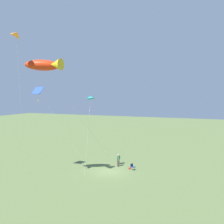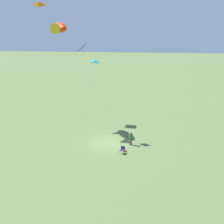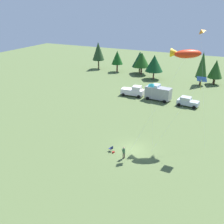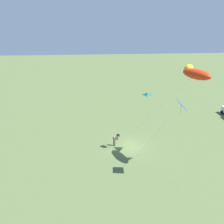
{
  "view_description": "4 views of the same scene",
  "coord_description": "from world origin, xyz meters",
  "px_view_note": "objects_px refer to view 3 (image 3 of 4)",
  "views": [
    {
      "loc": [
        -12.92,
        30.0,
        9.8
      ],
      "look_at": [
        -0.75,
        0.6,
        7.64
      ],
      "focal_mm": 42.0,
      "sensor_mm": 36.0,
      "label": 1
    },
    {
      "loc": [
        -33.74,
        -3.04,
        15.2
      ],
      "look_at": [
        0.41,
        -0.4,
        3.76
      ],
      "focal_mm": 50.0,
      "sensor_mm": 36.0,
      "label": 2
    },
    {
      "loc": [
        11.46,
        -30.5,
        19.39
      ],
      "look_at": [
        -2.08,
        -2.65,
        6.45
      ],
      "focal_mm": 42.0,
      "sensor_mm": 36.0,
      "label": 3
    },
    {
      "loc": [
        28.85,
        -4.95,
        19.61
      ],
      "look_at": [
        -1.74,
        -2.9,
        5.29
      ],
      "focal_mm": 35.0,
      "sensor_mm": 36.0,
      "label": 4
    }
  ],
  "objects_px": {
    "truck_white_pickup": "(133,91)",
    "van_motorhome_grey": "(158,93)",
    "kite_delta_orange": "(201,31)",
    "backpack_on_grass": "(113,152)",
    "kite_delta_teal": "(152,85)",
    "kite_diamond_blue": "(201,81)",
    "person_kite_flyer": "(124,152)",
    "kite_large_fish": "(185,54)",
    "folding_chair": "(111,148)",
    "car_silver_compact": "(187,102)"
  },
  "relations": [
    {
      "from": "truck_white_pickup",
      "to": "van_motorhome_grey",
      "type": "xyz_separation_m",
      "value": [
        5.78,
        -0.21,
        0.54
      ]
    },
    {
      "from": "kite_delta_orange",
      "to": "backpack_on_grass",
      "type": "bearing_deg",
      "value": -126.32
    },
    {
      "from": "kite_delta_teal",
      "to": "kite_diamond_blue",
      "type": "bearing_deg",
      "value": 22.62
    },
    {
      "from": "kite_delta_orange",
      "to": "kite_delta_teal",
      "type": "relative_size",
      "value": 1.66
    },
    {
      "from": "person_kite_flyer",
      "to": "kite_large_fish",
      "type": "relative_size",
      "value": 0.13
    },
    {
      "from": "backpack_on_grass",
      "to": "kite_diamond_blue",
      "type": "relative_size",
      "value": 0.03
    },
    {
      "from": "folding_chair",
      "to": "kite_delta_teal",
      "type": "bearing_deg",
      "value": -119.44
    },
    {
      "from": "person_kite_flyer",
      "to": "van_motorhome_grey",
      "type": "distance_m",
      "value": 24.46
    },
    {
      "from": "van_motorhome_grey",
      "to": "kite_delta_teal",
      "type": "height_order",
      "value": "kite_delta_teal"
    },
    {
      "from": "folding_chair",
      "to": "backpack_on_grass",
      "type": "bearing_deg",
      "value": 174.26
    },
    {
      "from": "person_kite_flyer",
      "to": "kite_large_fish",
      "type": "xyz_separation_m",
      "value": [
        4.96,
        9.01,
        11.94
      ]
    },
    {
      "from": "kite_delta_orange",
      "to": "kite_diamond_blue",
      "type": "xyz_separation_m",
      "value": [
        1.47,
        -5.03,
        -5.65
      ]
    },
    {
      "from": "backpack_on_grass",
      "to": "kite_large_fish",
      "type": "relative_size",
      "value": 0.02
    },
    {
      "from": "car_silver_compact",
      "to": "folding_chair",
      "type": "bearing_deg",
      "value": 80.07
    },
    {
      "from": "folding_chair",
      "to": "person_kite_flyer",
      "type": "bearing_deg",
      "value": -178.12
    },
    {
      "from": "kite_large_fish",
      "to": "folding_chair",
      "type": "bearing_deg",
      "value": -131.6
    },
    {
      "from": "car_silver_compact",
      "to": "kite_delta_teal",
      "type": "relative_size",
      "value": 0.45
    },
    {
      "from": "truck_white_pickup",
      "to": "car_silver_compact",
      "type": "relative_size",
      "value": 1.18
    },
    {
      "from": "backpack_on_grass",
      "to": "kite_delta_teal",
      "type": "relative_size",
      "value": 0.03
    },
    {
      "from": "backpack_on_grass",
      "to": "kite_large_fish",
      "type": "xyz_separation_m",
      "value": [
        6.8,
        8.4,
        12.85
      ]
    },
    {
      "from": "person_kite_flyer",
      "to": "kite_diamond_blue",
      "type": "relative_size",
      "value": 0.16
    },
    {
      "from": "truck_white_pickup",
      "to": "kite_delta_orange",
      "type": "bearing_deg",
      "value": -45.24
    },
    {
      "from": "backpack_on_grass",
      "to": "kite_delta_teal",
      "type": "xyz_separation_m",
      "value": [
        3.86,
        3.67,
        9.3
      ]
    },
    {
      "from": "kite_delta_teal",
      "to": "kite_large_fish",
      "type": "bearing_deg",
      "value": 58.21
    },
    {
      "from": "car_silver_compact",
      "to": "kite_delta_teal",
      "type": "distance_m",
      "value": 20.96
    },
    {
      "from": "car_silver_compact",
      "to": "kite_diamond_blue",
      "type": "xyz_separation_m",
      "value": [
        3.94,
        -16.68,
        9.11
      ]
    },
    {
      "from": "backpack_on_grass",
      "to": "van_motorhome_grey",
      "type": "relative_size",
      "value": 0.06
    },
    {
      "from": "car_silver_compact",
      "to": "truck_white_pickup",
      "type": "bearing_deg",
      "value": -0.13
    },
    {
      "from": "backpack_on_grass",
      "to": "van_motorhome_grey",
      "type": "distance_m",
      "value": 23.77
    },
    {
      "from": "kite_diamond_blue",
      "to": "folding_chair",
      "type": "bearing_deg",
      "value": -149.95
    },
    {
      "from": "backpack_on_grass",
      "to": "car_silver_compact",
      "type": "xyz_separation_m",
      "value": [
        5.68,
        22.75,
        0.84
      ]
    },
    {
      "from": "truck_white_pickup",
      "to": "kite_delta_orange",
      "type": "distance_m",
      "value": 24.37
    },
    {
      "from": "person_kite_flyer",
      "to": "kite_delta_orange",
      "type": "bearing_deg",
      "value": -86.25
    },
    {
      "from": "backpack_on_grass",
      "to": "car_silver_compact",
      "type": "bearing_deg",
      "value": 75.97
    },
    {
      "from": "person_kite_flyer",
      "to": "kite_delta_teal",
      "type": "bearing_deg",
      "value": -83.21
    },
    {
      "from": "backpack_on_grass",
      "to": "kite_diamond_blue",
      "type": "xyz_separation_m",
      "value": [
        9.63,
        6.07,
        9.95
      ]
    },
    {
      "from": "car_silver_compact",
      "to": "kite_diamond_blue",
      "type": "bearing_deg",
      "value": 108.61
    },
    {
      "from": "van_motorhome_grey",
      "to": "car_silver_compact",
      "type": "bearing_deg",
      "value": 177.49
    },
    {
      "from": "backpack_on_grass",
      "to": "truck_white_pickup",
      "type": "xyz_separation_m",
      "value": [
        -6.55,
        23.92,
        0.99
      ]
    },
    {
      "from": "person_kite_flyer",
      "to": "kite_diamond_blue",
      "type": "xyz_separation_m",
      "value": [
        7.79,
        6.67,
        9.04
      ]
    },
    {
      "from": "kite_diamond_blue",
      "to": "truck_white_pickup",
      "type": "bearing_deg",
      "value": 132.18
    },
    {
      "from": "kite_diamond_blue",
      "to": "car_silver_compact",
      "type": "bearing_deg",
      "value": 103.29
    },
    {
      "from": "kite_delta_orange",
      "to": "kite_diamond_blue",
      "type": "bearing_deg",
      "value": -73.74
    },
    {
      "from": "person_kite_flyer",
      "to": "kite_diamond_blue",
      "type": "bearing_deg",
      "value": -107.3
    },
    {
      "from": "person_kite_flyer",
      "to": "folding_chair",
      "type": "bearing_deg",
      "value": 11.91
    },
    {
      "from": "backpack_on_grass",
      "to": "kite_delta_teal",
      "type": "height_order",
      "value": "kite_delta_teal"
    },
    {
      "from": "folding_chair",
      "to": "kite_large_fish",
      "type": "xyz_separation_m",
      "value": [
        7.25,
        8.16,
        12.47
      ]
    },
    {
      "from": "folding_chair",
      "to": "car_silver_compact",
      "type": "distance_m",
      "value": 23.34
    },
    {
      "from": "van_motorhome_grey",
      "to": "person_kite_flyer",
      "type": "bearing_deg",
      "value": 102.05
    },
    {
      "from": "car_silver_compact",
      "to": "kite_delta_orange",
      "type": "relative_size",
      "value": 0.27
    }
  ]
}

